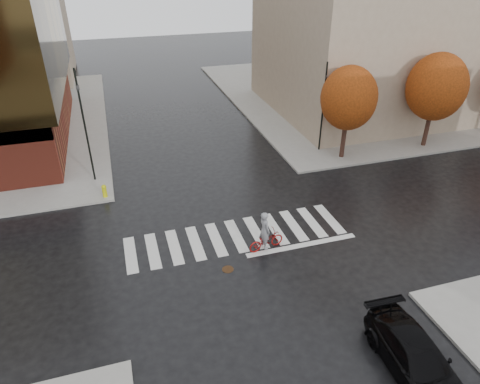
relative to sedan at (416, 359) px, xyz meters
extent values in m
plane|color=black|center=(-3.70, 9.39, -0.71)|extent=(120.00, 120.00, 0.00)
cube|color=gray|center=(17.30, 30.39, -0.63)|extent=(30.00, 30.00, 0.15)
cube|color=silver|center=(-3.70, 9.89, -0.70)|extent=(12.00, 3.00, 0.01)
cube|color=gray|center=(13.30, 26.39, 8.44)|extent=(16.00, 16.00, 18.00)
cylinder|color=black|center=(6.30, 16.79, 0.84)|extent=(0.32, 0.32, 2.80)
ellipsoid|color=#AD4010|center=(6.30, 16.79, 3.76)|extent=(3.80, 3.80, 4.37)
cylinder|color=black|center=(13.30, 16.79, 0.84)|extent=(0.32, 0.32, 2.80)
ellipsoid|color=#AD4010|center=(13.30, 16.79, 3.92)|extent=(4.20, 4.20, 4.83)
imported|color=black|center=(0.00, 0.00, 0.00)|extent=(2.19, 4.94, 1.41)
imported|color=maroon|center=(-2.57, 8.39, -0.20)|extent=(2.01, 1.02, 1.01)
imported|color=gray|center=(-2.67, 8.39, 0.45)|extent=(0.62, 0.83, 2.05)
cylinder|color=black|center=(-10.77, 18.39, 3.04)|extent=(0.12, 0.12, 7.20)
imported|color=black|center=(-10.77, 18.39, 5.65)|extent=(0.21, 0.19, 0.90)
cylinder|color=black|center=(5.30, 18.39, 2.67)|extent=(0.12, 0.12, 6.45)
imported|color=black|center=(5.30, 18.39, 5.01)|extent=(0.18, 0.20, 0.81)
cylinder|color=#CBCD0C|center=(-10.20, 15.89, -0.22)|extent=(0.27, 0.27, 0.66)
sphere|color=#CBCD0C|center=(-10.20, 15.89, 0.11)|extent=(0.29, 0.29, 0.29)
cylinder|color=#402916|center=(-4.86, 7.39, -0.70)|extent=(0.70, 0.70, 0.01)
camera|label=1|loc=(-8.94, -7.84, 12.67)|focal=32.00mm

